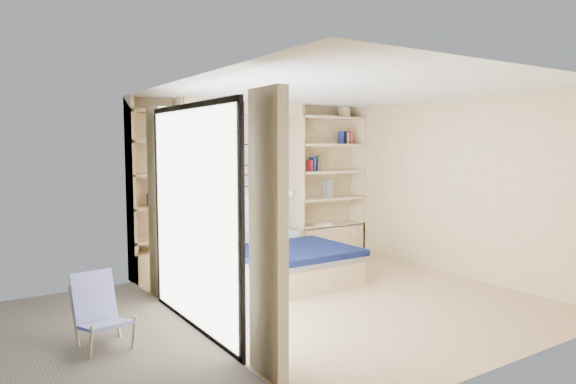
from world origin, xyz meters
TOP-DOWN VIEW (x-y plane):
  - ground at (0.00, 0.00)m, footprint 4.50×4.50m
  - room_shell at (-0.39, 1.52)m, footprint 4.50×4.50m
  - bed at (-0.21, 1.18)m, footprint 1.58×2.04m
  - photo_gallery at (-0.45, 2.22)m, footprint 1.48×0.02m
  - reading_lamps at (-0.30, 2.00)m, footprint 1.92×0.12m
  - shelf_decor at (1.19, 2.07)m, footprint 3.52×0.23m
  - deck at (-3.60, 0.00)m, footprint 3.20×4.00m
  - deck_chair at (-2.87, 0.06)m, footprint 0.46×0.71m

SIDE VIEW (x-z plane):
  - ground at x=0.00m, z-range 0.00..0.00m
  - deck at x=-3.60m, z-range -0.03..0.03m
  - bed at x=-0.21m, z-range -0.27..0.80m
  - deck_chair at x=-2.87m, z-range -0.02..0.66m
  - room_shell at x=-0.39m, z-range -1.17..3.33m
  - reading_lamps at x=-0.30m, z-range 1.03..1.17m
  - photo_gallery at x=-0.45m, z-range 1.19..2.01m
  - shelf_decor at x=1.19m, z-range 0.69..2.72m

